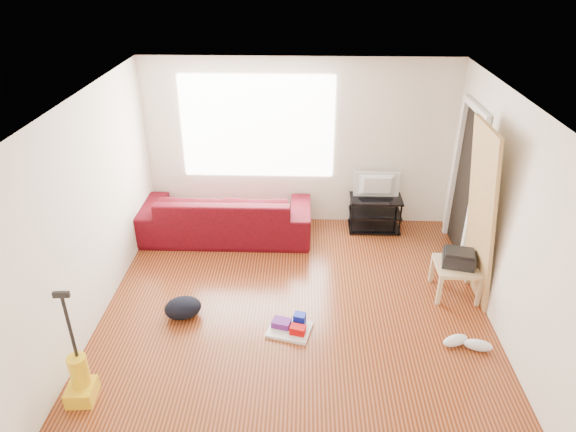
{
  "coord_description": "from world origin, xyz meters",
  "views": [
    {
      "loc": [
        0.07,
        -4.61,
        3.85
      ],
      "look_at": [
        -0.1,
        0.6,
        1.06
      ],
      "focal_mm": 32.0,
      "sensor_mm": 36.0,
      "label": 1
    }
  ],
  "objects_px": {
    "side_table": "(457,269)",
    "vacuum": "(80,379)",
    "cleaning_tray": "(291,327)",
    "tv_stand": "(375,213)",
    "backpack": "(184,316)",
    "bucket": "(290,244)",
    "sofa": "(228,235)"
  },
  "relations": [
    {
      "from": "cleaning_tray",
      "to": "bucket",
      "type": "bearing_deg",
      "value": 92.01
    },
    {
      "from": "vacuum",
      "to": "cleaning_tray",
      "type": "bearing_deg",
      "value": 23.25
    },
    {
      "from": "backpack",
      "to": "vacuum",
      "type": "distance_m",
      "value": 1.43
    },
    {
      "from": "sofa",
      "to": "bucket",
      "type": "xyz_separation_m",
      "value": [
        0.93,
        -0.23,
        0.0
      ]
    },
    {
      "from": "backpack",
      "to": "cleaning_tray",
      "type": "bearing_deg",
      "value": -27.78
    },
    {
      "from": "side_table",
      "to": "vacuum",
      "type": "height_order",
      "value": "vacuum"
    },
    {
      "from": "sofa",
      "to": "cleaning_tray",
      "type": "relative_size",
      "value": 4.54
    },
    {
      "from": "sofa",
      "to": "backpack",
      "type": "distance_m",
      "value": 1.89
    },
    {
      "from": "side_table",
      "to": "cleaning_tray",
      "type": "height_order",
      "value": "side_table"
    },
    {
      "from": "bucket",
      "to": "side_table",
      "type": "bearing_deg",
      "value": -27.95
    },
    {
      "from": "tv_stand",
      "to": "side_table",
      "type": "relative_size",
      "value": 1.47
    },
    {
      "from": "bucket",
      "to": "vacuum",
      "type": "height_order",
      "value": "vacuum"
    },
    {
      "from": "tv_stand",
      "to": "bucket",
      "type": "height_order",
      "value": "tv_stand"
    },
    {
      "from": "side_table",
      "to": "cleaning_tray",
      "type": "xyz_separation_m",
      "value": [
        -1.99,
        -0.76,
        -0.3
      ]
    },
    {
      "from": "cleaning_tray",
      "to": "backpack",
      "type": "height_order",
      "value": "cleaning_tray"
    },
    {
      "from": "sofa",
      "to": "cleaning_tray",
      "type": "bearing_deg",
      "value": 115.54
    },
    {
      "from": "sofa",
      "to": "bucket",
      "type": "relative_size",
      "value": 8.84
    },
    {
      "from": "tv_stand",
      "to": "side_table",
      "type": "xyz_separation_m",
      "value": [
        0.8,
        -1.59,
        0.08
      ]
    },
    {
      "from": "vacuum",
      "to": "side_table",
      "type": "bearing_deg",
      "value": 20.11
    },
    {
      "from": "tv_stand",
      "to": "bucket",
      "type": "relative_size",
      "value": 2.77
    },
    {
      "from": "bucket",
      "to": "backpack",
      "type": "xyz_separation_m",
      "value": [
        -1.19,
        -1.64,
        0.0
      ]
    },
    {
      "from": "side_table",
      "to": "cleaning_tray",
      "type": "bearing_deg",
      "value": -159.0
    },
    {
      "from": "sofa",
      "to": "vacuum",
      "type": "height_order",
      "value": "vacuum"
    },
    {
      "from": "backpack",
      "to": "vacuum",
      "type": "bearing_deg",
      "value": -137.85
    },
    {
      "from": "sofa",
      "to": "side_table",
      "type": "relative_size",
      "value": 4.68
    },
    {
      "from": "tv_stand",
      "to": "vacuum",
      "type": "bearing_deg",
      "value": -132.39
    },
    {
      "from": "tv_stand",
      "to": "backpack",
      "type": "xyz_separation_m",
      "value": [
        -2.45,
        -2.14,
        -0.27
      ]
    },
    {
      "from": "sofa",
      "to": "vacuum",
      "type": "bearing_deg",
      "value": 72.79
    },
    {
      "from": "cleaning_tray",
      "to": "backpack",
      "type": "distance_m",
      "value": 1.27
    },
    {
      "from": "tv_stand",
      "to": "cleaning_tray",
      "type": "distance_m",
      "value": 2.65
    },
    {
      "from": "tv_stand",
      "to": "backpack",
      "type": "relative_size",
      "value": 1.8
    },
    {
      "from": "vacuum",
      "to": "bucket",
      "type": "bearing_deg",
      "value": 52.48
    }
  ]
}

